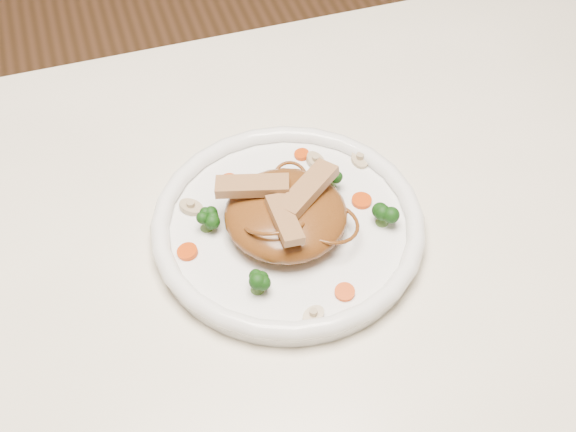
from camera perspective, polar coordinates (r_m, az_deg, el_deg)
name	(u,v)px	position (r m, az deg, el deg)	size (l,w,h in m)	color
table	(253,324)	(0.86, -2.66, -8.08)	(1.20, 0.80, 0.75)	white
plate	(288,230)	(0.81, 0.00, -1.02)	(0.28, 0.28, 0.02)	white
noodle_mound	(286,214)	(0.78, -0.16, 0.13)	(0.13, 0.13, 0.04)	brown
chicken_a	(308,189)	(0.77, 1.51, 2.05)	(0.08, 0.02, 0.01)	tan
chicken_b	(252,186)	(0.78, -2.69, 2.27)	(0.08, 0.02, 0.01)	tan
chicken_c	(284,219)	(0.75, -0.26, -0.25)	(0.07, 0.02, 0.01)	tan
broccoli_0	(331,175)	(0.83, 3.23, 3.08)	(0.03, 0.03, 0.03)	#133E0C
broccoli_1	(206,218)	(0.79, -6.19, -0.18)	(0.03, 0.03, 0.03)	#133E0C
broccoli_2	(257,281)	(0.74, -2.33, -4.90)	(0.02, 0.02, 0.03)	#133E0C
broccoli_3	(383,214)	(0.80, 7.14, 0.16)	(0.02, 0.02, 0.03)	#133E0C
carrot_0	(302,155)	(0.87, 1.03, 4.63)	(0.02, 0.02, 0.01)	#DC3D08
carrot_1	(187,252)	(0.78, -7.54, -2.67)	(0.02, 0.02, 0.01)	#DC3D08
carrot_2	(362,201)	(0.82, 5.53, 1.15)	(0.02, 0.02, 0.01)	#DC3D08
carrot_3	(229,180)	(0.84, -4.48, 2.73)	(0.02, 0.02, 0.01)	#DC3D08
carrot_4	(345,292)	(0.75, 4.27, -5.71)	(0.02, 0.02, 0.01)	#DC3D08
mushroom_0	(313,315)	(0.73, 1.91, -7.45)	(0.02, 0.02, 0.01)	beige
mushroom_1	(360,159)	(0.87, 5.40, 4.25)	(0.03, 0.03, 0.01)	beige
mushroom_2	(191,207)	(0.82, -7.27, 0.65)	(0.03, 0.03, 0.01)	beige
mushroom_3	(316,161)	(0.86, 2.09, 4.13)	(0.03, 0.03, 0.01)	beige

